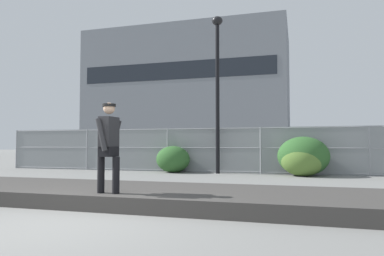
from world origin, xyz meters
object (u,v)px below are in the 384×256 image
street_lamp (217,74)px  shrub_left (173,159)px  shrub_right (303,156)px  skater (109,146)px  parked_car_near (162,151)px  shrub_center (302,159)px  parked_car_mid (288,151)px  skateboard (108,206)px

street_lamp → shrub_left: (-1.88, -0.05, -3.45)m
shrub_left → shrub_right: (5.15, -0.15, 0.18)m
skater → parked_car_near: size_ratio=0.41×
shrub_left → shrub_right: 5.15m
parked_car_near → shrub_right: size_ratio=2.39×
shrub_left → shrub_center: 5.12m
skater → parked_car_mid: (2.86, 11.34, -0.29)m
street_lamp → shrub_right: bearing=-3.4°
skater → shrub_center: size_ratio=1.15×
street_lamp → parked_car_mid: size_ratio=1.43×
shrub_left → shrub_right: bearing=-1.6°
skater → shrub_right: skater is taller
shrub_left → shrub_right: size_ratio=0.75×
skater → shrub_left: skater is taller
skateboard → shrub_center: size_ratio=0.50×
shrub_right → shrub_left: bearing=178.4°
shrub_center → parked_car_mid: bearing=99.9°
parked_car_near → skater: bearing=-73.6°
skateboard → shrub_left: shrub_left is taller
parked_car_near → shrub_left: 3.72m
shrub_left → parked_car_near: bearing=117.8°
parked_car_mid → shrub_left: bearing=-145.3°
street_lamp → shrub_left: size_ratio=4.50×
skater → street_lamp: street_lamp is taller
street_lamp → shrub_center: bearing=-6.1°
parked_car_mid → shrub_left: 5.50m
parked_car_mid → shrub_center: parked_car_mid is taller
parked_car_near → street_lamp: bearing=-41.9°
skateboard → parked_car_near: (-3.38, 11.50, 0.78)m
skateboard → parked_car_mid: 11.72m
skateboard → parked_car_near: 12.01m
parked_car_mid → skater: bearing=-104.1°
parked_car_near → shrub_center: parked_car_near is taller
shrub_center → street_lamp: bearing=173.9°
skateboard → shrub_right: shrub_right is taller
shrub_left → shrub_center: shrub_center is taller
skateboard → skater: (0.00, 0.00, 1.07)m
parked_car_mid → shrub_right: 3.33m
skateboard → skater: bearing=82.9°
parked_car_mid → shrub_right: size_ratio=2.37×
street_lamp → shrub_center: 4.69m
parked_car_mid → shrub_left: (-4.51, -3.12, -0.29)m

